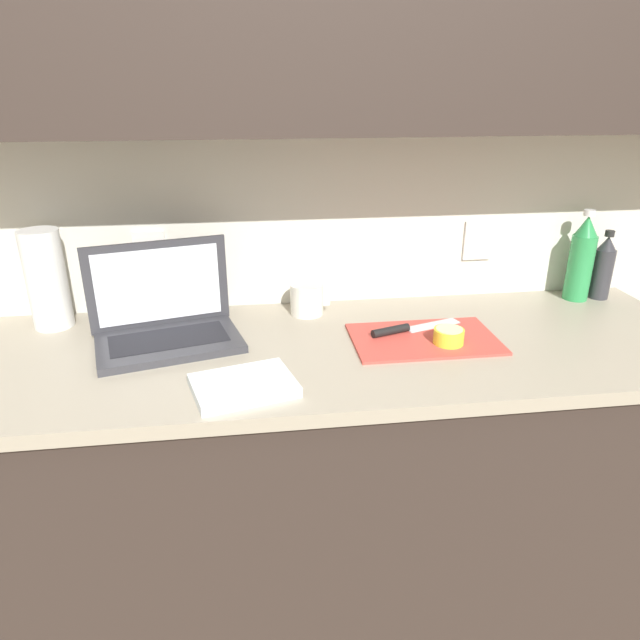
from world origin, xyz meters
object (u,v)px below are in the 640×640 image
Objects in this scene: laptop at (165,318)px; knife at (401,329)px; paper_towel_roll at (46,279)px; bottle_green_soda at (581,259)px; bottle_oil_tall at (603,268)px; cutting_board at (424,338)px; lemon_half_cut at (449,336)px; measuring_cup at (307,299)px.

knife is (0.63, -0.06, -0.04)m from laptop.
paper_towel_roll reaches higher than knife.
bottle_green_soda is 0.08m from bottle_oil_tall.
laptop is at bearing -173.73° from bottle_oil_tall.
lemon_half_cut is at bearing -42.66° from cutting_board.
cutting_board is at bearing 137.34° from lemon_half_cut.
knife is at bearing -161.93° from bottle_green_soda.
bottle_green_soda is at bearing -180.00° from bottle_oil_tall.
paper_towel_roll is (-1.65, -0.01, 0.04)m from bottle_oil_tall.
knife is at bearing 140.10° from lemon_half_cut.
bottle_oil_tall is (0.70, 0.20, 0.08)m from knife.
lemon_half_cut is 0.67× the size of measuring_cup.
lemon_half_cut is 0.36× the size of bottle_oil_tall.
lemon_half_cut is at bearing -39.11° from measuring_cup.
measuring_cup is at bearing 123.34° from knife.
bottle_green_soda is (0.57, 0.24, 0.13)m from cutting_board.
bottle_green_soda is at bearing 0.17° from knife.
cutting_board is 0.07m from lemon_half_cut.
measuring_cup is 0.72m from paper_towel_roll.
paper_towel_roll is at bearing 179.71° from measuring_cup.
laptop is 0.36m from paper_towel_roll.
bottle_oil_tall is (0.08, 0.00, -0.03)m from bottle_green_soda.
bottle_green_soda is (0.52, 0.29, 0.10)m from lemon_half_cut.
paper_towel_roll reaches higher than bottle_oil_tall.
measuring_cup is at bearing -179.16° from bottle_oil_tall.
lemon_half_cut is (0.73, -0.14, -0.03)m from laptop.
paper_towel_roll reaches higher than cutting_board.
lemon_half_cut is at bearing -57.79° from knife.
measuring_cup is at bearing -179.09° from bottle_green_soda.
bottle_oil_tall is at bearing -1.75° from knife.
knife is at bearing -11.46° from paper_towel_roll.
paper_towel_roll is (-1.05, 0.28, 0.11)m from lemon_half_cut.
cutting_board is at bearing -38.44° from measuring_cup.
lemon_half_cut reaches higher than knife.
cutting_board is 0.07m from knife.
lemon_half_cut is 0.28× the size of bottle_green_soda.
bottle_green_soda is 1.03× the size of paper_towel_roll.
lemon_half_cut is 1.09m from paper_towel_roll.
bottle_green_soda reaches higher than knife.
bottle_oil_tall is (0.60, 0.29, 0.07)m from lemon_half_cut.
knife is 0.98m from paper_towel_roll.
bottle_oil_tall is at bearing 0.84° from measuring_cup.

